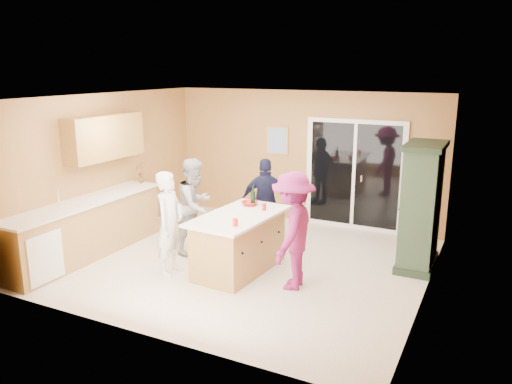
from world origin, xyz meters
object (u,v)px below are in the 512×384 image
at_px(green_hutch, 421,208).
at_px(woman_grey, 195,205).
at_px(woman_navy, 266,201).
at_px(kitchen_island, 239,245).
at_px(woman_magenta, 293,231).
at_px(woman_white, 170,223).

bearing_deg(green_hutch, woman_grey, -164.83).
xyz_separation_m(green_hutch, woman_grey, (-3.47, -0.94, -0.15)).
bearing_deg(green_hutch, woman_navy, -178.76).
distance_m(kitchen_island, woman_magenta, 1.04).
bearing_deg(woman_magenta, woman_navy, -149.13).
bearing_deg(woman_magenta, green_hutch, 130.68).
distance_m(woman_navy, woman_magenta, 1.86).
xyz_separation_m(kitchen_island, woman_white, (-0.88, -0.53, 0.37)).
xyz_separation_m(kitchen_island, woman_grey, (-1.06, 0.44, 0.38)).
height_order(green_hutch, woman_magenta, green_hutch).
bearing_deg(woman_magenta, woman_grey, -112.72).
bearing_deg(kitchen_island, woman_magenta, -6.15).
xyz_separation_m(woman_navy, woman_magenta, (1.11, -1.49, 0.08)).
bearing_deg(woman_white, green_hutch, -66.01).
height_order(woman_white, woman_grey, woman_grey).
height_order(woman_white, woman_navy, woman_white).
relative_size(green_hutch, woman_navy, 1.29).
distance_m(woman_white, woman_magenta, 1.85).
bearing_deg(woman_grey, woman_magenta, -105.35).
height_order(kitchen_island, woman_white, woman_white).
height_order(woman_grey, woman_magenta, woman_magenta).
relative_size(kitchen_island, woman_grey, 1.11).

